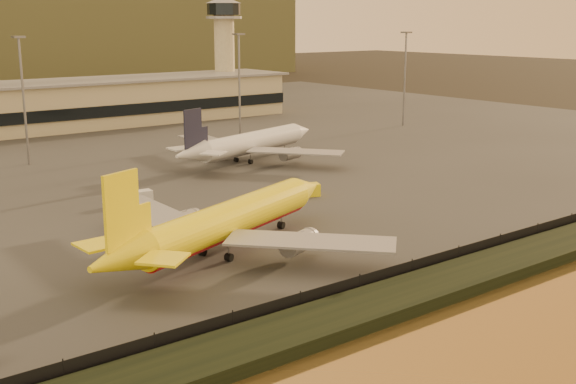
# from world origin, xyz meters

# --- Properties ---
(ground) EXTENTS (900.00, 900.00, 0.00)m
(ground) POSITION_xyz_m (0.00, 0.00, 0.00)
(ground) COLOR black
(ground) RESTS_ON ground
(embankment) EXTENTS (320.00, 7.00, 1.40)m
(embankment) POSITION_xyz_m (0.00, -17.00, 0.70)
(embankment) COLOR black
(embankment) RESTS_ON ground
(tarmac) EXTENTS (320.00, 220.00, 0.20)m
(tarmac) POSITION_xyz_m (0.00, 95.00, 0.10)
(tarmac) COLOR #2D2D2D
(tarmac) RESTS_ON ground
(perimeter_fence) EXTENTS (300.00, 0.05, 2.20)m
(perimeter_fence) POSITION_xyz_m (0.00, -13.00, 1.30)
(perimeter_fence) COLOR black
(perimeter_fence) RESTS_ON tarmac
(control_tower) EXTENTS (11.20, 11.20, 35.50)m
(control_tower) POSITION_xyz_m (70.00, 131.00, 21.66)
(control_tower) COLOR tan
(control_tower) RESTS_ON tarmac
(apron_light_masts) EXTENTS (152.20, 12.20, 25.40)m
(apron_light_masts) POSITION_xyz_m (15.00, 75.00, 15.70)
(apron_light_masts) COLOR slate
(apron_light_masts) RESTS_ON tarmac
(dhl_cargo_jet) EXTENTS (43.77, 41.49, 13.55)m
(dhl_cargo_jet) POSITION_xyz_m (-9.33, 7.54, 4.24)
(dhl_cargo_jet) COLOR yellow
(dhl_cargo_jet) RESTS_ON tarmac
(white_narrowbody_jet) EXTENTS (42.49, 40.45, 12.46)m
(white_narrowbody_jet) POSITION_xyz_m (27.44, 55.58, 3.92)
(white_narrowbody_jet) COLOR silver
(white_narrowbody_jet) RESTS_ON tarmac
(gse_vehicle_yellow) EXTENTS (5.03, 3.58, 2.07)m
(gse_vehicle_yellow) POSITION_xyz_m (17.29, 24.88, 1.23)
(gse_vehicle_yellow) COLOR yellow
(gse_vehicle_yellow) RESTS_ON tarmac
(gse_vehicle_white) EXTENTS (4.42, 2.27, 1.92)m
(gse_vehicle_white) POSITION_xyz_m (-6.63, 37.65, 1.16)
(gse_vehicle_white) COLOR silver
(gse_vehicle_white) RESTS_ON tarmac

